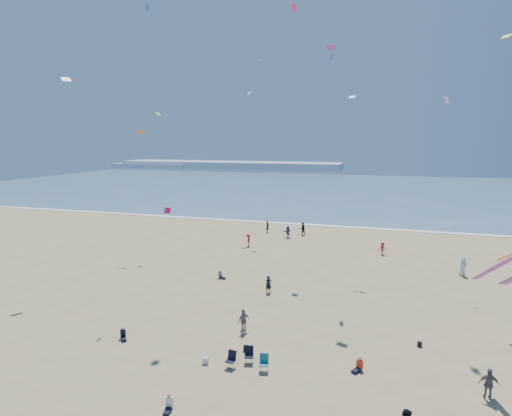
% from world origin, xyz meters
% --- Properties ---
extents(ground, '(220.00, 220.00, 0.00)m').
position_xyz_m(ground, '(0.00, 0.00, 0.00)').
color(ground, tan).
rests_on(ground, ground).
extents(ocean, '(220.00, 100.00, 0.06)m').
position_xyz_m(ocean, '(0.00, 95.00, 0.03)').
color(ocean, '#476B84').
rests_on(ocean, ground).
extents(surf_line, '(220.00, 1.20, 0.08)m').
position_xyz_m(surf_line, '(0.00, 45.00, 0.04)').
color(surf_line, white).
rests_on(surf_line, ground).
extents(headland_far, '(110.00, 20.00, 3.20)m').
position_xyz_m(headland_far, '(-60.00, 170.00, 1.60)').
color(headland_far, '#7A8EA8').
rests_on(headland_far, ground).
extents(headland_near, '(40.00, 14.00, 2.00)m').
position_xyz_m(headland_near, '(-100.00, 165.00, 1.00)').
color(headland_near, '#7A8EA8').
rests_on(headland_near, ground).
extents(standing_flyers, '(31.65, 43.10, 1.95)m').
position_xyz_m(standing_flyers, '(3.58, 16.18, 0.87)').
color(standing_flyers, black).
rests_on(standing_flyers, ground).
extents(seated_group, '(16.51, 24.39, 0.84)m').
position_xyz_m(seated_group, '(0.85, 4.02, 0.42)').
color(seated_group, white).
rests_on(seated_group, ground).
extents(chair_cluster, '(2.69, 1.50, 1.00)m').
position_xyz_m(chair_cluster, '(2.83, 3.47, 0.50)').
color(chair_cluster, black).
rests_on(chair_cluster, ground).
extents(white_tote, '(0.35, 0.20, 0.40)m').
position_xyz_m(white_tote, '(0.27, 3.16, 0.20)').
color(white_tote, white).
rests_on(white_tote, ground).
extents(black_backpack, '(0.30, 0.22, 0.38)m').
position_xyz_m(black_backpack, '(2.16, 5.20, 0.19)').
color(black_backpack, black).
rests_on(black_backpack, ground).
extents(navy_bag, '(0.28, 0.18, 0.34)m').
position_xyz_m(navy_bag, '(12.83, 8.98, 0.17)').
color(navy_bag, black).
rests_on(navy_bag, ground).
extents(kites_aloft, '(39.23, 43.76, 30.38)m').
position_xyz_m(kites_aloft, '(8.96, 13.61, 14.15)').
color(kites_aloft, white).
rests_on(kites_aloft, ground).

